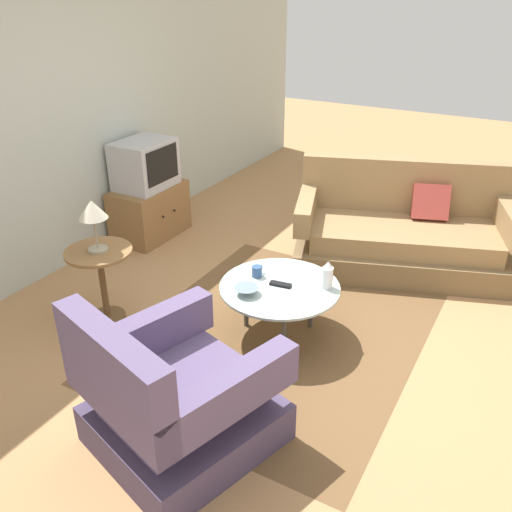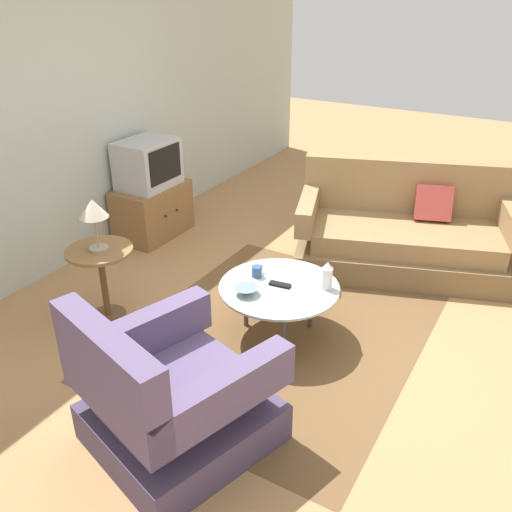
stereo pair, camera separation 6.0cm
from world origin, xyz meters
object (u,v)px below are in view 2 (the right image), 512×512
(television, at_px, (148,164))
(bowl, at_px, (246,291))
(side_table, at_px, (102,269))
(table_lamp, at_px, (93,211))
(armchair, at_px, (171,401))
(mug, at_px, (257,271))
(tv_stand, at_px, (153,211))
(couch, at_px, (404,236))
(tv_remote_dark, at_px, (280,285))
(coffee_table, at_px, (279,290))
(vase, at_px, (327,276))

(television, bearing_deg, bowl, -122.32)
(side_table, xyz_separation_m, table_lamp, (-0.00, -0.01, 0.47))
(armchair, relative_size, mug, 9.45)
(tv_stand, distance_m, mug, 1.96)
(television, relative_size, table_lamp, 1.44)
(armchair, relative_size, couch, 0.55)
(couch, distance_m, table_lamp, 2.71)
(armchair, xyz_separation_m, tv_remote_dark, (1.25, -0.01, 0.11))
(side_table, distance_m, tv_stand, 1.55)
(side_table, xyz_separation_m, bowl, (0.24, -1.12, 0.02))
(mug, bearing_deg, table_lamp, 115.69)
(coffee_table, height_order, television, television)
(side_table, bearing_deg, table_lamp, -126.79)
(side_table, bearing_deg, armchair, -121.87)
(armchair, height_order, coffee_table, armchair)
(tv_stand, bearing_deg, bowl, -122.41)
(mug, bearing_deg, coffee_table, -102.35)
(side_table, distance_m, bowl, 1.15)
(armchair, bearing_deg, coffee_table, 106.70)
(coffee_table, height_order, mug, mug)
(armchair, height_order, side_table, armchair)
(mug, distance_m, tv_remote_dark, 0.22)
(armchair, distance_m, bowl, 1.05)
(vase, relative_size, mug, 1.76)
(tv_stand, bearing_deg, television, 90.00)
(couch, xyz_separation_m, vase, (-1.39, 0.16, 0.22))
(side_table, height_order, tv_remote_dark, side_table)
(armchair, bearing_deg, vase, 94.52)
(tv_stand, relative_size, table_lamp, 1.93)
(armchair, bearing_deg, bowl, 114.99)
(table_lamp, bearing_deg, coffee_table, -69.97)
(mug, relative_size, tv_remote_dark, 0.74)
(tv_stand, xyz_separation_m, mug, (-0.88, -1.74, 0.19))
(tv_stand, height_order, vase, vase)
(vase, bearing_deg, tv_remote_dark, 114.54)
(coffee_table, distance_m, tv_stand, 2.16)
(tv_remote_dark, bearing_deg, bowl, -131.99)
(tv_stand, bearing_deg, table_lamp, -153.89)
(coffee_table, bearing_deg, tv_remote_dark, -14.75)
(side_table, height_order, mug, side_table)
(armchair, relative_size, television, 2.00)
(coffee_table, xyz_separation_m, mug, (0.05, 0.21, 0.07))
(couch, xyz_separation_m, television, (-0.61, 2.42, 0.46))
(table_lamp, relative_size, bowl, 2.27)
(television, height_order, mug, television)
(coffee_table, distance_m, bowl, 0.27)
(tv_stand, height_order, table_lamp, table_lamp)
(coffee_table, bearing_deg, vase, -64.52)
(coffee_table, relative_size, television, 1.53)
(mug, xyz_separation_m, tv_remote_dark, (-0.04, -0.21, -0.03))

